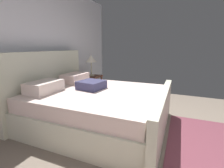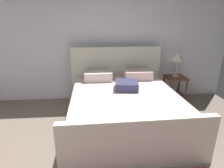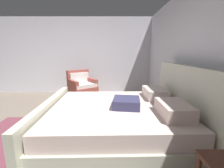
{
  "view_description": "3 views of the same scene",
  "coord_description": "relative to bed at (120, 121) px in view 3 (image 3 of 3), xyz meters",
  "views": [
    {
      "loc": [
        -2.04,
        0.4,
        1.34
      ],
      "look_at": [
        0.37,
        1.48,
        0.74
      ],
      "focal_mm": 26.28,
      "sensor_mm": 36.0,
      "label": 1
    },
    {
      "loc": [
        -0.18,
        -1.24,
        1.79
      ],
      "look_at": [
        0.08,
        1.69,
        0.78
      ],
      "focal_mm": 29.61,
      "sensor_mm": 36.0,
      "label": 2
    },
    {
      "loc": [
        2.6,
        1.64,
        1.45
      ],
      "look_at": [
        0.21,
        1.64,
        0.95
      ],
      "focal_mm": 24.53,
      "sensor_mm": 36.0,
      "label": 3
    }
  ],
  "objects": [
    {
      "name": "area_rug",
      "position": [
        0.0,
        -1.85,
        -0.34
      ],
      "size": [
        1.89,
        1.28,
        0.01
      ],
      "primitive_type": "cube",
      "rotation": [
        0.0,
        0.0,
        0.02
      ],
      "color": "brown",
      "rests_on": "ground"
    },
    {
      "name": "wall_back",
      "position": [
        -0.29,
        1.27,
        0.96
      ],
      "size": [
        5.82,
        0.12,
        2.62
      ],
      "primitive_type": "cube",
      "color": "white",
      "rests_on": "ground"
    },
    {
      "name": "ground_plane",
      "position": [
        -0.29,
        -1.77,
        -0.36
      ],
      "size": [
        5.7,
        5.96,
        0.02
      ],
      "primitive_type": "cube",
      "color": "#77695C"
    },
    {
      "name": "wall_side_left",
      "position": [
        -3.2,
        -1.77,
        0.96
      ],
      "size": [
        0.12,
        6.08,
        2.62
      ],
      "primitive_type": "cube",
      "color": "white",
      "rests_on": "ground"
    },
    {
      "name": "armchair",
      "position": [
        -2.35,
        -1.07,
        -0.0
      ],
      "size": [
        1.02,
        1.01,
        0.9
      ],
      "color": "#9C4C41",
      "rests_on": "ground"
    },
    {
      "name": "bed",
      "position": [
        0.0,
        0.0,
        0.0
      ],
      "size": [
        2.03,
        2.29,
        1.26
      ],
      "color": "beige",
      "rests_on": "ground"
    }
  ]
}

